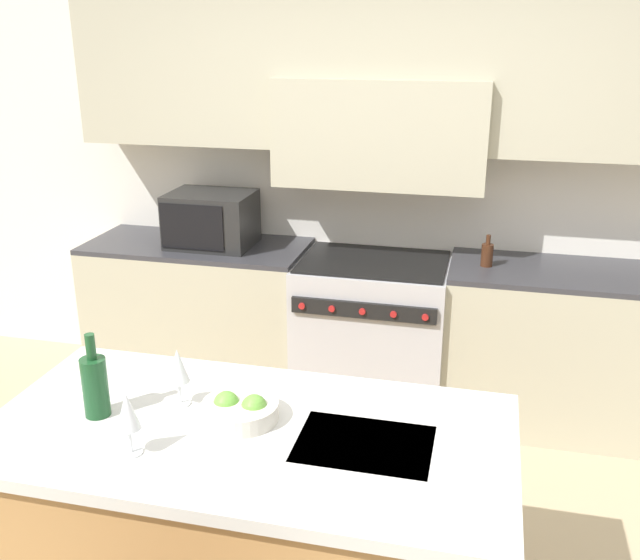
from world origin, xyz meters
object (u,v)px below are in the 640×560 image
(range_stove, at_px, (372,334))
(wine_glass_far, at_px, (178,367))
(wine_glass_near, at_px, (128,413))
(oil_bottle_on_counter, at_px, (487,254))
(wine_bottle, at_px, (95,385))
(fruit_bowl, at_px, (240,409))
(microwave, at_px, (211,219))

(range_stove, xyz_separation_m, wine_glass_far, (-0.39, -1.83, 0.62))
(wine_glass_near, relative_size, oil_bottle_on_counter, 1.19)
(wine_bottle, relative_size, wine_glass_far, 1.42)
(wine_bottle, xyz_separation_m, wine_glass_near, (0.23, -0.19, 0.03))
(wine_bottle, relative_size, fruit_bowl, 1.15)
(range_stove, relative_size, wine_glass_near, 4.31)
(microwave, relative_size, oil_bottle_on_counter, 2.78)
(fruit_bowl, bearing_deg, oil_bottle_on_counter, 67.29)
(wine_glass_far, bearing_deg, range_stove, 77.89)
(range_stove, distance_m, microwave, 1.20)
(wine_bottle, xyz_separation_m, oil_bottle_on_counter, (1.28, 1.97, -0.04))
(range_stove, relative_size, microwave, 1.85)
(fruit_bowl, bearing_deg, wine_bottle, -169.72)
(wine_bottle, bearing_deg, oil_bottle_on_counter, 56.99)
(microwave, xyz_separation_m, fruit_bowl, (0.86, -1.90, -0.13))
(wine_glass_near, bearing_deg, oil_bottle_on_counter, 64.05)
(range_stove, distance_m, wine_glass_near, 2.28)
(wine_glass_near, xyz_separation_m, fruit_bowl, (0.26, 0.28, -0.11))
(wine_glass_near, bearing_deg, range_stove, 79.13)
(wine_bottle, bearing_deg, range_stove, 71.92)
(range_stove, bearing_deg, microwave, 178.94)
(wine_glass_near, distance_m, oil_bottle_on_counter, 2.40)
(wine_glass_near, height_order, fruit_bowl, wine_glass_near)
(wine_bottle, bearing_deg, microwave, 100.47)
(microwave, distance_m, wine_bottle, 2.02)
(range_stove, bearing_deg, wine_glass_far, -102.11)
(oil_bottle_on_counter, bearing_deg, fruit_bowl, -112.71)
(range_stove, distance_m, oil_bottle_on_counter, 0.84)
(microwave, xyz_separation_m, oil_bottle_on_counter, (1.65, -0.02, -0.09))
(wine_glass_near, xyz_separation_m, wine_glass_far, (0.02, 0.33, 0.00))
(wine_glass_far, xyz_separation_m, oil_bottle_on_counter, (1.03, 1.83, -0.07))
(range_stove, bearing_deg, wine_bottle, -108.08)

